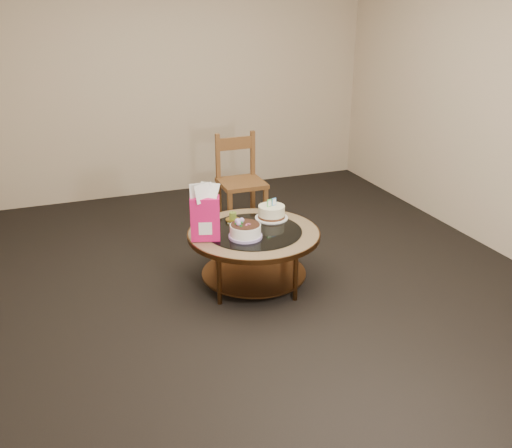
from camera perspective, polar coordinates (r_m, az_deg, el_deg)
name	(u,v)px	position (r m, az deg, el deg)	size (l,w,h in m)	color
ground	(254,284)	(4.56, -0.21, -5.99)	(5.00, 5.00, 0.00)	black
room_walls	(254,87)	(4.06, -0.24, 13.55)	(4.52, 5.02, 2.61)	#C3B193
coffee_table	(254,240)	(4.39, -0.22, -1.64)	(1.02, 1.02, 0.46)	#513017
decorated_cake	(245,231)	(4.23, -1.09, -0.75)	(0.25, 0.25, 0.15)	#A790CB
cream_cake	(272,212)	(4.58, 1.56, 1.17)	(0.27, 0.27, 0.17)	white
gift_bag	(205,212)	(4.16, -5.12, 1.16)	(0.24, 0.20, 0.42)	#DB1460
pillar_candle	(233,218)	(4.53, -2.33, 0.59)	(0.12, 0.12, 0.09)	tan
dining_chair	(240,181)	(5.53, -1.58, 4.34)	(0.42, 0.42, 0.90)	brown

